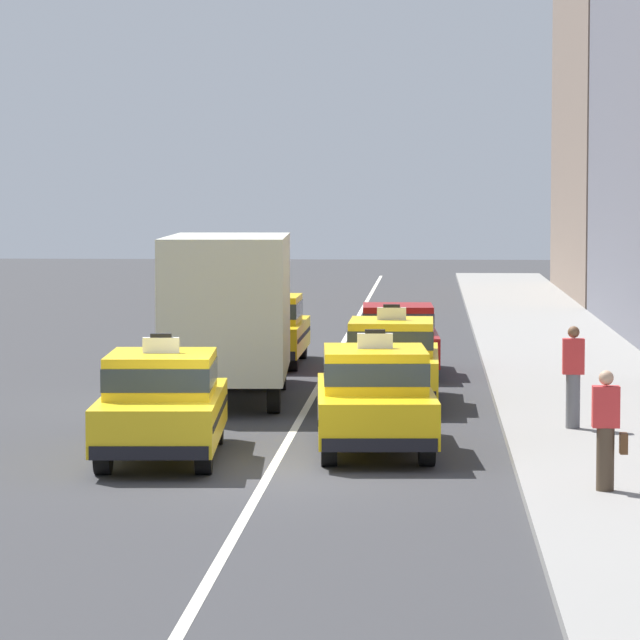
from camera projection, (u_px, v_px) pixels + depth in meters
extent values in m
plane|color=#353538|center=(268.00, 475.00, 25.88)|extent=(160.00, 160.00, 0.00)
cube|color=silver|center=(339.00, 351.00, 45.79)|extent=(0.14, 80.00, 0.01)
cube|color=gray|center=(572.00, 369.00, 40.46)|extent=(4.00, 90.00, 0.15)
cylinder|color=black|center=(125.00, 425.00, 29.01)|extent=(0.28, 0.65, 0.64)
cylinder|color=black|center=(215.00, 425.00, 29.01)|extent=(0.28, 0.65, 0.64)
cylinder|color=black|center=(103.00, 453.00, 25.96)|extent=(0.28, 0.65, 0.64)
cylinder|color=black|center=(204.00, 453.00, 25.96)|extent=(0.28, 0.65, 0.64)
cube|color=yellow|center=(162.00, 416.00, 27.46)|extent=(2.09, 4.61, 0.70)
cube|color=black|center=(162.00, 412.00, 27.46)|extent=(2.08, 4.25, 0.10)
cube|color=yellow|center=(161.00, 374.00, 27.26)|extent=(1.73, 2.20, 0.64)
cube|color=#2D3842|center=(161.00, 374.00, 27.26)|extent=(1.75, 2.22, 0.35)
cube|color=white|center=(161.00, 345.00, 27.23)|extent=(0.57, 0.16, 0.24)
cube|color=black|center=(161.00, 336.00, 27.22)|extent=(0.33, 0.13, 0.06)
cube|color=black|center=(174.00, 414.00, 29.68)|extent=(1.72, 0.25, 0.20)
cube|color=black|center=(149.00, 453.00, 25.28)|extent=(1.72, 0.25, 0.20)
cylinder|color=black|center=(189.00, 374.00, 36.95)|extent=(0.27, 0.65, 0.64)
cylinder|color=black|center=(280.00, 374.00, 36.93)|extent=(0.27, 0.65, 0.64)
cylinder|color=black|center=(172.00, 396.00, 33.06)|extent=(0.27, 0.65, 0.64)
cylinder|color=black|center=(274.00, 396.00, 33.04)|extent=(0.27, 0.65, 0.64)
cube|color=black|center=(237.00, 321.00, 37.84)|extent=(2.21, 2.31, 2.10)
cube|color=#2D3842|center=(240.00, 304.00, 38.89)|extent=(1.93, 0.16, 0.76)
cube|color=beige|center=(228.00, 305.00, 34.55)|extent=(2.57, 5.31, 2.70)
cylinder|color=black|center=(242.00, 345.00, 43.80)|extent=(0.24, 0.64, 0.64)
cylinder|color=black|center=(302.00, 346.00, 43.72)|extent=(0.24, 0.64, 0.64)
cylinder|color=black|center=(229.00, 357.00, 40.75)|extent=(0.24, 0.64, 0.64)
cylinder|color=black|center=(292.00, 357.00, 40.67)|extent=(0.24, 0.64, 0.64)
cube|color=yellow|center=(266.00, 337.00, 42.21)|extent=(1.82, 4.51, 0.70)
cube|color=black|center=(266.00, 334.00, 42.21)|extent=(1.84, 4.15, 0.10)
cube|color=yellow|center=(266.00, 309.00, 42.01)|extent=(1.61, 2.11, 0.64)
cube|color=#2D3842|center=(266.00, 309.00, 42.01)|extent=(1.63, 2.13, 0.35)
cube|color=white|center=(266.00, 290.00, 41.98)|extent=(0.56, 0.12, 0.24)
cube|color=black|center=(266.00, 284.00, 41.97)|extent=(0.32, 0.11, 0.06)
cube|color=black|center=(274.00, 339.00, 44.43)|extent=(1.71, 0.15, 0.20)
cube|color=black|center=(258.00, 356.00, 40.03)|extent=(1.71, 0.15, 0.20)
cylinder|color=black|center=(328.00, 419.00, 29.80)|extent=(0.28, 0.65, 0.64)
cylinder|color=black|center=(415.00, 419.00, 29.80)|extent=(0.28, 0.65, 0.64)
cylinder|color=black|center=(329.00, 445.00, 26.75)|extent=(0.28, 0.65, 0.64)
cylinder|color=black|center=(427.00, 445.00, 26.75)|extent=(0.28, 0.65, 0.64)
cube|color=yellow|center=(375.00, 409.00, 28.25)|extent=(2.09, 4.61, 0.70)
cube|color=black|center=(375.00, 406.00, 28.25)|extent=(2.09, 4.25, 0.10)
cube|color=yellow|center=(375.00, 368.00, 28.05)|extent=(1.73, 2.20, 0.64)
cube|color=#2D3842|center=(375.00, 368.00, 28.05)|extent=(1.75, 2.22, 0.35)
cube|color=white|center=(375.00, 341.00, 28.02)|extent=(0.57, 0.16, 0.24)
cube|color=black|center=(375.00, 331.00, 28.01)|extent=(0.33, 0.13, 0.06)
cube|color=black|center=(370.00, 408.00, 30.47)|extent=(1.72, 0.25, 0.20)
cube|color=black|center=(380.00, 445.00, 26.06)|extent=(1.72, 0.25, 0.20)
cylinder|color=black|center=(357.00, 379.00, 35.96)|extent=(0.24, 0.64, 0.64)
cylinder|color=black|center=(429.00, 380.00, 35.87)|extent=(0.24, 0.64, 0.64)
cylinder|color=black|center=(350.00, 397.00, 32.92)|extent=(0.24, 0.64, 0.64)
cylinder|color=black|center=(430.00, 398.00, 32.83)|extent=(0.24, 0.64, 0.64)
cube|color=yellow|center=(392.00, 370.00, 34.37)|extent=(1.81, 4.50, 0.70)
cube|color=black|center=(392.00, 368.00, 34.37)|extent=(1.83, 4.14, 0.10)
cube|color=yellow|center=(391.00, 336.00, 34.17)|extent=(1.60, 2.10, 0.64)
cube|color=#2D3842|center=(391.00, 336.00, 34.17)|extent=(1.62, 2.12, 0.35)
cube|color=white|center=(392.00, 314.00, 34.14)|extent=(0.56, 0.12, 0.24)
cube|color=black|center=(392.00, 306.00, 34.13)|extent=(0.32, 0.11, 0.06)
cube|color=black|center=(394.00, 371.00, 36.59)|extent=(1.71, 0.14, 0.20)
cube|color=black|center=(389.00, 396.00, 32.19)|extent=(1.71, 0.14, 0.20)
cylinder|color=black|center=(366.00, 354.00, 41.44)|extent=(0.26, 0.65, 0.64)
cylinder|color=black|center=(427.00, 354.00, 41.40)|extent=(0.26, 0.65, 0.64)
cylinder|color=black|center=(366.00, 366.00, 38.61)|extent=(0.26, 0.65, 0.64)
cylinder|color=black|center=(432.00, 367.00, 38.57)|extent=(0.26, 0.65, 0.64)
cube|color=maroon|center=(398.00, 346.00, 39.98)|extent=(1.91, 4.36, 0.66)
cube|color=maroon|center=(398.00, 318.00, 39.83)|extent=(1.63, 1.95, 0.60)
cube|color=#2D3842|center=(398.00, 318.00, 39.83)|extent=(1.65, 1.97, 0.33)
cylinder|color=slate|center=(573.00, 401.00, 29.85)|extent=(0.24, 0.24, 0.92)
cube|color=red|center=(573.00, 356.00, 29.79)|extent=(0.36, 0.22, 0.60)
sphere|color=brown|center=(574.00, 332.00, 29.76)|extent=(0.20, 0.20, 0.20)
cylinder|color=#473828|center=(605.00, 459.00, 23.67)|extent=(0.24, 0.24, 0.85)
cube|color=red|center=(606.00, 407.00, 23.62)|extent=(0.36, 0.22, 0.56)
sphere|color=tan|center=(606.00, 378.00, 23.59)|extent=(0.20, 0.20, 0.20)
cube|color=brown|center=(624.00, 443.00, 23.64)|extent=(0.10, 0.20, 0.28)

